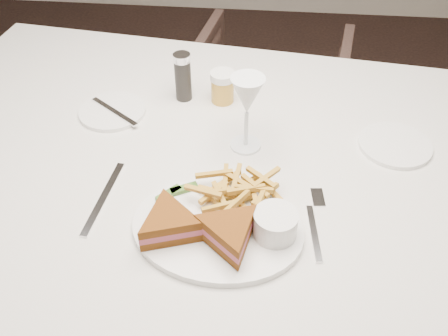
% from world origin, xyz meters
% --- Properties ---
extents(table, '(1.68, 1.23, 0.75)m').
position_xyz_m(table, '(0.22, 0.08, 0.38)').
color(table, silver).
rests_on(table, ground).
extents(chair_far, '(0.67, 0.64, 0.61)m').
position_xyz_m(chair_far, '(0.30, 1.00, 0.30)').
color(chair_far, '#432F29').
rests_on(chair_far, ground).
extents(table_setting, '(0.82, 0.61, 0.18)m').
position_xyz_m(table_setting, '(0.22, 0.01, 0.79)').
color(table_setting, white).
rests_on(table_setting, table).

